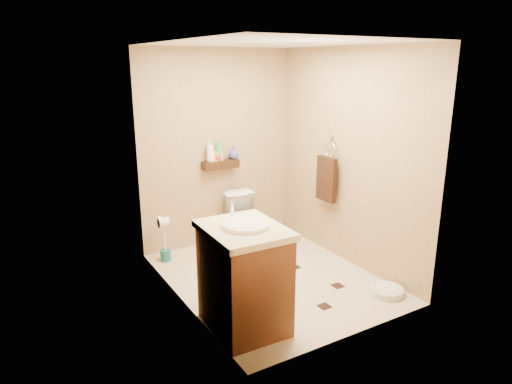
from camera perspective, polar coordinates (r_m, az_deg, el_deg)
ground at (r=4.98m, az=1.90°, el=-10.64°), size 2.50×2.50×0.00m
wall_back at (r=5.64m, az=-4.85°, el=5.38°), size 2.00×0.04×2.40m
wall_front at (r=3.62m, az=12.78°, el=-0.96°), size 2.00×0.04×2.40m
wall_left at (r=4.13m, az=-9.72°, el=1.30°), size 0.04×2.50×2.40m
wall_right at (r=5.17m, az=11.44°, el=4.15°), size 0.04×2.50×2.40m
ceiling at (r=4.46m, az=2.20°, el=18.14°), size 2.00×2.50×0.02m
wall_shelf at (r=5.61m, az=-4.45°, el=3.45°), size 0.46×0.14×0.10m
floor_accents at (r=4.96m, az=2.53°, el=-10.71°), size 1.09×1.51×0.01m
toilet at (r=5.60m, az=-0.89°, el=-3.79°), size 0.39×0.67×0.68m
vanity at (r=3.94m, az=-1.50°, el=-10.49°), size 0.64×0.77×1.07m
bathroom_scale at (r=4.83m, az=16.00°, el=-11.79°), size 0.45×0.45×0.07m
toilet_brush at (r=5.41m, az=-11.30°, el=-6.58°), size 0.12×0.12×0.53m
towel_ring at (r=5.35m, az=8.82°, el=1.88°), size 0.12×0.30×0.76m
toilet_paper at (r=4.91m, az=-11.50°, el=-3.74°), size 0.12×0.11×0.12m
bottle_a at (r=5.52m, az=-5.73°, el=5.09°), size 0.11×0.11×0.26m
bottle_b at (r=5.55m, az=-5.11°, el=4.66°), size 0.09×0.09×0.16m
bottle_c at (r=5.56m, az=-4.86°, el=4.62°), size 0.14×0.14×0.14m
bottle_d at (r=5.56m, az=-4.71°, el=5.20°), size 0.12×0.12×0.25m
bottle_e at (r=5.57m, az=-4.63°, el=4.76°), size 0.08×0.08×0.17m
bottle_f at (r=5.66m, az=-2.80°, el=4.94°), size 0.17×0.17×0.16m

